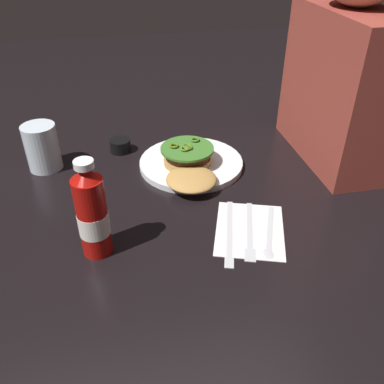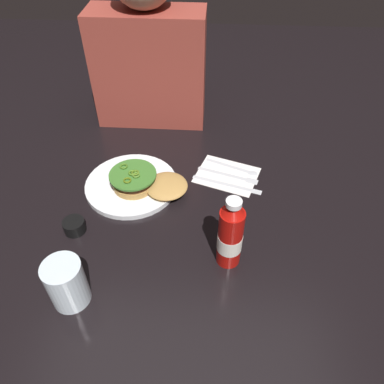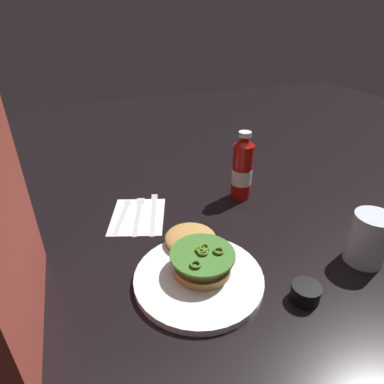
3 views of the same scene
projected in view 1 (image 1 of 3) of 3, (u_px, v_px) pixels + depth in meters
The scene contains 11 objects.
ground_plane at pixel (131, 193), 0.97m from camera, with size 3.00×3.00×0.00m, color black.
dinner_plate at pixel (191, 163), 1.07m from camera, with size 0.27×0.27×0.02m, color white.
burger_sandwich at pixel (189, 164), 1.02m from camera, with size 0.22×0.14×0.05m.
ketchup_bottle at pixel (92, 214), 0.76m from camera, with size 0.06×0.06×0.20m.
water_glass at pixel (42, 147), 1.04m from camera, with size 0.08×0.08×0.12m, color silver.
condiment_cup at pixel (120, 146), 1.13m from camera, with size 0.06×0.06×0.03m, color black.
napkin at pixel (250, 229), 0.86m from camera, with size 0.18×0.14×0.00m, color white.
butter_knife at pixel (230, 235), 0.84m from camera, with size 0.21×0.07×0.00m.
fork_utensil at pixel (250, 234), 0.84m from camera, with size 0.19×0.07×0.00m.
spoon_utensil at pixel (270, 238), 0.83m from camera, with size 0.17×0.08×0.00m.
diner_person at pixel (346, 61), 0.98m from camera, with size 0.37×0.19×0.56m.
Camera 1 is at (0.81, -0.02, 0.55)m, focal length 38.34 mm.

